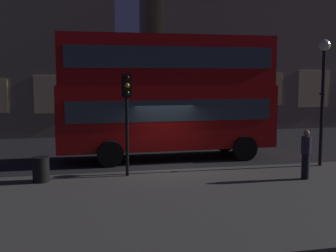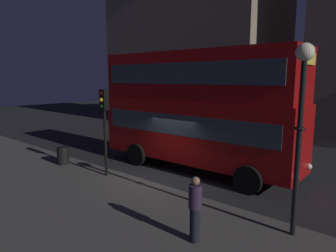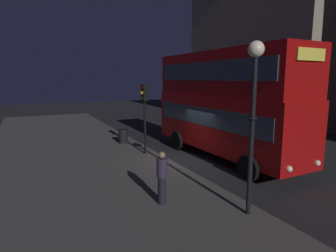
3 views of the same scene
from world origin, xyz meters
TOP-DOWN VIEW (x-y plane):
  - ground_plane at (0.00, 0.00)m, footprint 80.00×80.00m
  - sidewalk_slab at (0.00, -5.06)m, footprint 44.00×8.41m
  - building_with_clock at (-8.69, 14.45)m, footprint 15.25×8.98m
  - double_decker_bus at (0.34, 1.94)m, footprint 9.77×2.85m
  - traffic_light_near_kerb at (-1.88, -1.56)m, footprint 0.33×0.37m
  - street_lamp at (5.97, -1.43)m, footprint 0.46×0.46m
  - pedestrian at (4.17, -3.43)m, footprint 0.34×0.34m
  - litter_bin at (-4.89, -1.82)m, footprint 0.57×0.57m

SIDE VIEW (x-z plane):
  - ground_plane at x=0.00m, z-range 0.00..0.00m
  - sidewalk_slab at x=0.00m, z-range 0.00..0.12m
  - litter_bin at x=-4.89m, z-range 0.12..0.98m
  - pedestrian at x=4.17m, z-range 0.15..1.88m
  - traffic_light_near_kerb at x=-1.88m, z-range 0.94..4.65m
  - double_decker_bus at x=0.34m, z-range 0.34..5.80m
  - street_lamp at x=5.97m, z-range 1.17..6.21m
  - building_with_clock at x=-8.69m, z-range 0.00..19.27m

